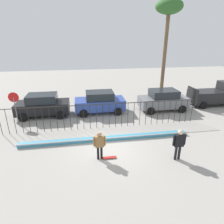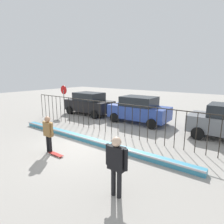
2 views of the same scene
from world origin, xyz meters
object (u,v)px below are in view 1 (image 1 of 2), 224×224
Objects in this scene: camera_operator at (179,142)px; palm_tree_tall at (169,13)px; skateboarder at (100,143)px; parked_car_gray at (163,100)px; pickup_truck at (216,94)px; parked_car_blue at (100,102)px; stop_sign at (15,104)px; parked_car_black at (43,105)px; skateboard at (109,157)px.

camera_operator is 0.19× the size of palm_tree_tall.
parked_car_gray reaches higher than skateboarder.
parked_car_blue is at bearing -176.67° from pickup_truck.
pickup_truck is 18.09m from stop_sign.
palm_tree_tall is at bearing 10.62° from parked_car_black.
stop_sign is (-12.29, -1.02, 0.64)m from parked_car_gray.
palm_tree_tall reaches higher than skateboarder.
skateboard is 0.32× the size of stop_sign.
pickup_truck is at bearing -109.57° from camera_operator.
skateboard is at bearing -42.07° from stop_sign.
palm_tree_tall is at bearing 154.60° from pickup_truck.
palm_tree_tall reaches higher than stop_sign.
pickup_truck is at bearing -0.14° from parked_car_blue.
skateboard is 0.19× the size of parked_car_black.
skateboard is 13.82m from pickup_truck.
skateboard is 3.89m from camera_operator.
parked_car_gray is (2.25, 7.42, -0.12)m from camera_operator.
skateboarder is 8.06m from parked_car_black.
pickup_truck is at bearing 2.55° from parked_car_gray.
parked_car_gray is (6.45, 6.71, -0.03)m from skateboarder.
parked_car_black is at bearing -166.54° from palm_tree_tall.
parked_car_blue reaches higher than skateboard.
skateboard is at bearing -59.51° from parked_car_black.
palm_tree_tall is (13.34, 4.03, 6.75)m from stop_sign.
parked_car_blue is 1.00× the size of parked_car_gray.
camera_operator reaches higher than skateboard.
stop_sign reaches higher than pickup_truck.
parked_car_black and parked_car_gray have the same top height.
camera_operator is 11.92m from stop_sign.
parked_car_gray is at bearing -4.13° from parked_car_black.
camera_operator is at bearing -107.56° from palm_tree_tall.
parked_car_gray is at bearing -109.18° from palm_tree_tall.
parked_car_gray reaches higher than camera_operator.
stop_sign is at bearing 154.43° from skateboard.
pickup_truck is 0.49× the size of palm_tree_tall.
pickup_truck is (11.45, 0.31, 0.06)m from parked_car_blue.
stop_sign reaches higher than parked_car_gray.
skateboarder is 0.17× the size of palm_tree_tall.
pickup_truck is (5.71, 0.61, 0.06)m from parked_car_gray.
stop_sign reaches higher than skateboard.
camera_operator is 11.28m from parked_car_black.
skateboarder is 0.67× the size of stop_sign.
pickup_truck is 9.01m from palm_tree_tall.
skateboarder is 4.26m from camera_operator.
pickup_truck reaches higher than skateboarder.
skateboarder is 2.09× the size of skateboard.
parked_car_gray is 0.45× the size of palm_tree_tall.
stop_sign is 0.26× the size of palm_tree_tall.
parked_car_gray is at bearing 55.16° from skateboarder.
parked_car_black is 10.54m from parked_car_gray.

